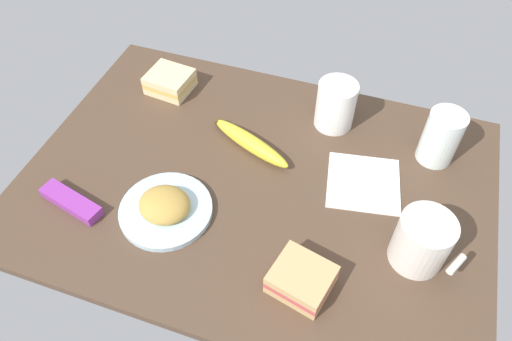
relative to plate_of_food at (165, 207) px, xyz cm
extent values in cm
cube|color=#4C3828|center=(-13.26, -12.52, -2.46)|extent=(90.00, 64.00, 2.00)
cylinder|color=silver|center=(0.00, 0.00, -0.86)|extent=(17.19, 17.19, 1.20)
ellipsoid|color=#B28C3F|center=(0.00, 0.00, 0.84)|extent=(9.53, 8.57, 4.41)
cylinder|color=white|center=(-23.80, -33.11, 3.76)|extent=(8.21, 8.21, 10.43)
cylinder|color=brown|center=(-23.80, -33.11, 8.47)|extent=(7.23, 7.23, 0.40)
cylinder|color=white|center=(-25.93, -38.28, 4.28)|extent=(3.87, 2.52, 1.20)
cylinder|color=silver|center=(-44.55, -5.34, 3.61)|extent=(9.18, 9.18, 10.14)
cylinder|color=tan|center=(-44.55, -5.34, 8.18)|extent=(8.07, 8.07, 0.40)
cylinder|color=silver|center=(-50.07, -2.44, 4.12)|extent=(2.98, 4.21, 1.20)
cube|color=tan|center=(-27.47, 6.20, -0.66)|extent=(11.08, 10.39, 1.60)
cube|color=#C14C4C|center=(-27.47, 6.20, 0.74)|extent=(11.08, 10.39, 1.20)
cube|color=tan|center=(-27.47, 6.20, 2.14)|extent=(11.08, 10.39, 1.60)
cube|color=beige|center=(14.27, -31.97, -0.66)|extent=(10.31, 9.47, 1.60)
cube|color=#D8B259|center=(14.27, -31.97, 0.74)|extent=(10.31, 9.47, 1.20)
cube|color=beige|center=(14.27, -31.97, 2.14)|extent=(10.31, 9.47, 1.60)
cylinder|color=silver|center=(-45.34, -30.08, 4.25)|extent=(7.16, 7.16, 11.41)
cylinder|color=white|center=(-45.34, -30.08, 1.96)|extent=(6.45, 6.45, 6.85)
ellipsoid|color=yellow|center=(-9.49, -20.20, 0.21)|extent=(19.36, 10.60, 3.34)
cube|color=#4C3819|center=(-0.90, -23.78, 0.21)|extent=(1.20, 1.20, 1.20)
cube|color=purple|center=(17.35, 4.23, -0.46)|extent=(13.45, 6.48, 2.00)
cube|color=white|center=(-33.26, -18.59, -1.31)|extent=(16.02, 16.02, 0.30)
camera|label=1|loc=(-32.21, 42.73, 70.83)|focal=33.40mm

